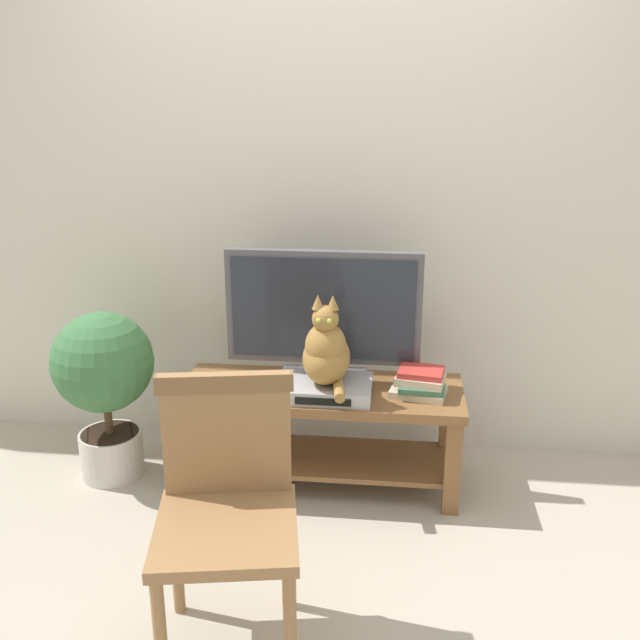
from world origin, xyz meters
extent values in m
plane|color=#ADA393|center=(0.00, 0.00, 0.00)|extent=(12.00, 12.00, 0.00)
cube|color=beige|center=(0.00, 0.99, 1.40)|extent=(7.00, 0.12, 2.80)
cube|color=brown|center=(-0.02, 0.49, 0.46)|extent=(1.26, 0.47, 0.04)
cube|color=brown|center=(-0.60, 0.30, 0.22)|extent=(0.07, 0.07, 0.43)
cube|color=brown|center=(0.56, 0.30, 0.22)|extent=(0.07, 0.07, 0.43)
cube|color=brown|center=(-0.60, 0.67, 0.22)|extent=(0.07, 0.07, 0.43)
cube|color=brown|center=(0.56, 0.67, 0.22)|extent=(0.07, 0.07, 0.43)
cube|color=brown|center=(-0.02, 0.49, 0.12)|extent=(1.16, 0.39, 0.02)
cube|color=#4C4C51|center=(-0.02, 0.57, 0.49)|extent=(0.39, 0.20, 0.03)
cube|color=#4C4C51|center=(-0.02, 0.57, 0.54)|extent=(0.06, 0.04, 0.06)
cube|color=#4C4C51|center=(-0.02, 0.57, 0.83)|extent=(0.87, 0.05, 0.51)
cube|color=#232833|center=(-0.02, 0.54, 0.83)|extent=(0.81, 0.01, 0.45)
sphere|color=#2672F2|center=(0.40, 0.54, 0.59)|extent=(0.01, 0.01, 0.01)
cube|color=#ADADB2|center=(0.01, 0.41, 0.51)|extent=(0.39, 0.28, 0.06)
cube|color=black|center=(0.01, 0.27, 0.51)|extent=(0.24, 0.01, 0.03)
ellipsoid|color=olive|center=(0.01, 0.41, 0.65)|extent=(0.20, 0.29, 0.22)
ellipsoid|color=olive|center=(0.01, 0.37, 0.72)|extent=(0.17, 0.19, 0.20)
sphere|color=olive|center=(0.01, 0.36, 0.84)|extent=(0.11, 0.11, 0.11)
cone|color=olive|center=(-0.02, 0.36, 0.92)|extent=(0.05, 0.05, 0.06)
cone|color=olive|center=(0.04, 0.36, 0.92)|extent=(0.05, 0.05, 0.06)
sphere|color=#B2C64C|center=(-0.01, 0.31, 0.85)|extent=(0.02, 0.02, 0.02)
sphere|color=#B2C64C|center=(0.03, 0.31, 0.85)|extent=(0.02, 0.02, 0.02)
cylinder|color=olive|center=(0.07, 0.31, 0.56)|extent=(0.07, 0.24, 0.04)
cylinder|color=olive|center=(-0.35, -0.80, 0.22)|extent=(0.04, 0.04, 0.43)
cylinder|color=olive|center=(0.02, -0.74, 0.22)|extent=(0.04, 0.04, 0.43)
cylinder|color=olive|center=(-0.42, -0.43, 0.22)|extent=(0.04, 0.04, 0.43)
cylinder|color=olive|center=(-0.05, -0.36, 0.22)|extent=(0.04, 0.04, 0.43)
cube|color=olive|center=(-0.20, -0.58, 0.45)|extent=(0.51, 0.51, 0.04)
cube|color=olive|center=(-0.24, -0.39, 0.68)|extent=(0.42, 0.11, 0.42)
cube|color=brown|center=(-0.24, -0.39, 0.86)|extent=(0.44, 0.12, 0.06)
cube|color=beige|center=(0.41, 0.45, 0.49)|extent=(0.26, 0.21, 0.03)
cube|color=#38664C|center=(0.42, 0.44, 0.52)|extent=(0.21, 0.17, 0.03)
cube|color=beige|center=(0.42, 0.45, 0.55)|extent=(0.23, 0.19, 0.04)
cube|color=#B2332D|center=(0.42, 0.46, 0.58)|extent=(0.21, 0.18, 0.03)
cylinder|color=beige|center=(-1.01, 0.45, 0.11)|extent=(0.29, 0.29, 0.22)
cylinder|color=#332319|center=(-1.01, 0.45, 0.21)|extent=(0.27, 0.27, 0.02)
cylinder|color=#4C3823|center=(-1.01, 0.45, 0.30)|extent=(0.04, 0.04, 0.17)
sphere|color=#386B3D|center=(-1.01, 0.45, 0.57)|extent=(0.46, 0.46, 0.46)
camera|label=1|loc=(0.30, -2.44, 1.76)|focal=40.11mm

